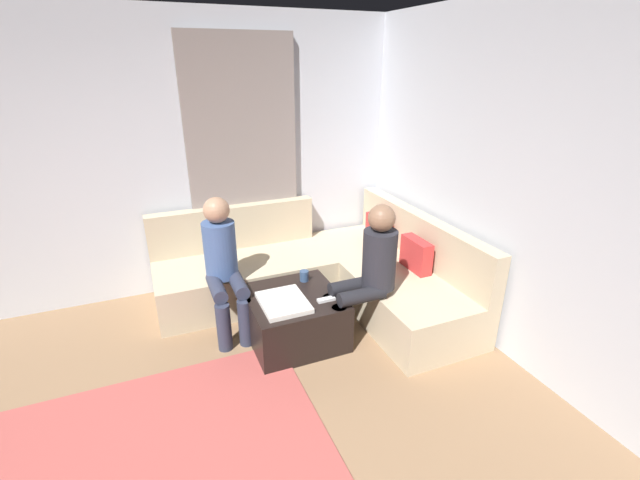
# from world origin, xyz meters

# --- Properties ---
(wall_back) EXTENTS (6.00, 0.12, 2.70)m
(wall_back) POSITION_xyz_m (0.00, 2.94, 1.35)
(wall_back) COLOR silver
(wall_back) RESTS_ON ground_plane
(wall_left) EXTENTS (0.12, 6.00, 2.70)m
(wall_left) POSITION_xyz_m (-2.94, 0.00, 1.35)
(wall_left) COLOR silver
(wall_left) RESTS_ON ground_plane
(curtain_panel) EXTENTS (0.06, 1.10, 2.50)m
(curtain_panel) POSITION_xyz_m (-2.84, 1.30, 1.25)
(curtain_panel) COLOR gray
(curtain_panel) RESTS_ON ground_plane
(sectional_couch) EXTENTS (2.10, 2.55, 0.87)m
(sectional_couch) POSITION_xyz_m (-2.08, 1.88, 0.28)
(sectional_couch) COLOR #C6B593
(sectional_couch) RESTS_ON ground_plane
(ottoman) EXTENTS (0.76, 0.76, 0.42)m
(ottoman) POSITION_xyz_m (-1.55, 1.35, 0.21)
(ottoman) COLOR black
(ottoman) RESTS_ON ground_plane
(folded_blanket) EXTENTS (0.44, 0.36, 0.04)m
(folded_blanket) POSITION_xyz_m (-1.45, 1.23, 0.44)
(folded_blanket) COLOR white
(folded_blanket) RESTS_ON ottoman
(coffee_mug) EXTENTS (0.08, 0.08, 0.10)m
(coffee_mug) POSITION_xyz_m (-1.77, 1.53, 0.47)
(coffee_mug) COLOR #334C72
(coffee_mug) RESTS_ON ottoman
(game_remote) EXTENTS (0.05, 0.15, 0.02)m
(game_remote) POSITION_xyz_m (-1.37, 1.57, 0.43)
(game_remote) COLOR white
(game_remote) RESTS_ON ottoman
(person_on_couch_back) EXTENTS (0.30, 0.60, 1.20)m
(person_on_couch_back) POSITION_xyz_m (-1.32, 1.93, 0.66)
(person_on_couch_back) COLOR black
(person_on_couch_back) RESTS_ON ground_plane
(person_on_couch_side) EXTENTS (0.60, 0.30, 1.20)m
(person_on_couch_side) POSITION_xyz_m (-1.93, 0.86, 0.66)
(person_on_couch_side) COLOR #2D3347
(person_on_couch_side) RESTS_ON ground_plane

